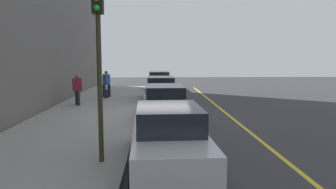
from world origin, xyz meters
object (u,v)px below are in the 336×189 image
at_px(parked_car_silver, 169,137).
at_px(rolling_suitcase, 106,94).
at_px(parked_car_black, 161,89).
at_px(pedestrian_blue_coat, 106,83).
at_px(parked_car_navy, 165,103).
at_px(pedestrian_burgundy_coat, 77,89).
at_px(traffic_light_pole, 99,44).
at_px(parked_car_white, 159,81).

height_order(parked_car_silver, rolling_suitcase, parked_car_silver).
distance_m(parked_car_black, pedestrian_blue_coat, 3.63).
height_order(parked_car_navy, pedestrian_burgundy_coat, pedestrian_burgundy_coat).
height_order(traffic_light_pole, rolling_suitcase, traffic_light_pole).
xyz_separation_m(pedestrian_burgundy_coat, traffic_light_pole, (9.45, 2.82, 2.04)).
bearing_deg(pedestrian_burgundy_coat, pedestrian_blue_coat, 162.13).
bearing_deg(parked_car_black, parked_car_silver, -0.03).
relative_size(parked_car_black, pedestrian_burgundy_coat, 2.61).
xyz_separation_m(parked_car_navy, traffic_light_pole, (5.78, -1.76, 2.31)).
height_order(parked_car_white, traffic_light_pole, traffic_light_pole).
bearing_deg(pedestrian_blue_coat, parked_car_white, 149.34).
xyz_separation_m(parked_car_black, parked_car_navy, (5.90, 0.06, 0.00)).
distance_m(parked_car_black, traffic_light_pole, 12.03).
relative_size(parked_car_white, parked_car_black, 1.12).
bearing_deg(traffic_light_pole, parked_car_black, 171.71).
height_order(parked_car_black, pedestrian_blue_coat, pedestrian_blue_coat).
relative_size(parked_car_white, pedestrian_burgundy_coat, 2.92).
bearing_deg(parked_car_black, pedestrian_burgundy_coat, -63.69).
bearing_deg(pedestrian_blue_coat, parked_car_silver, 15.21).
bearing_deg(rolling_suitcase, pedestrian_burgundy_coat, -20.87).
height_order(parked_car_white, parked_car_silver, same).
height_order(parked_car_black, pedestrian_burgundy_coat, pedestrian_burgundy_coat).
height_order(parked_car_navy, pedestrian_blue_coat, pedestrian_blue_coat).
relative_size(parked_car_navy, parked_car_silver, 1.04).
bearing_deg(parked_car_white, parked_car_silver, 0.03).
distance_m(parked_car_black, rolling_suitcase, 3.50).
xyz_separation_m(parked_car_white, pedestrian_blue_coat, (5.81, -3.45, 0.29)).
relative_size(parked_car_black, parked_car_navy, 0.95).
bearing_deg(parked_car_navy, rolling_suitcase, -151.97).
bearing_deg(traffic_light_pole, pedestrian_burgundy_coat, -163.35).
bearing_deg(parked_car_white, rolling_suitcase, -28.70).
height_order(parked_car_silver, traffic_light_pole, traffic_light_pole).
distance_m(parked_car_navy, pedestrian_burgundy_coat, 5.87).
bearing_deg(pedestrian_blue_coat, traffic_light_pole, 7.86).
distance_m(parked_car_white, pedestrian_blue_coat, 6.76).
xyz_separation_m(parked_car_silver, traffic_light_pole, (0.03, -1.70, 2.31)).
xyz_separation_m(parked_car_black, traffic_light_pole, (11.69, -1.70, 2.31)).
distance_m(parked_car_navy, rolling_suitcase, 7.42).
relative_size(parked_car_navy, rolling_suitcase, 5.20).
bearing_deg(parked_car_navy, pedestrian_blue_coat, -153.18).
bearing_deg(parked_car_silver, parked_car_navy, 179.37).
bearing_deg(parked_car_silver, traffic_light_pole, -89.01).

